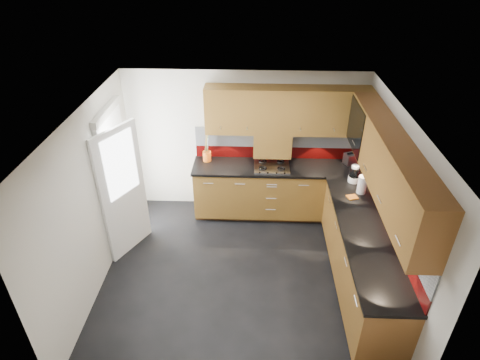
{
  "coord_description": "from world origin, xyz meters",
  "views": [
    {
      "loc": [
        0.17,
        -4.11,
        4.15
      ],
      "look_at": [
        -0.03,
        0.65,
        1.19
      ],
      "focal_mm": 30.0,
      "sensor_mm": 36.0,
      "label": 1
    }
  ],
  "objects_px": {
    "utensil_pot": "(207,155)",
    "gas_hob": "(272,166)",
    "toaster": "(352,158)",
    "food_processor": "(354,174)"
  },
  "relations": [
    {
      "from": "utensil_pot",
      "to": "toaster",
      "type": "bearing_deg",
      "value": 0.19
    },
    {
      "from": "gas_hob",
      "to": "utensil_pot",
      "type": "bearing_deg",
      "value": 170.95
    },
    {
      "from": "gas_hob",
      "to": "toaster",
      "type": "bearing_deg",
      "value": 7.72
    },
    {
      "from": "toaster",
      "to": "food_processor",
      "type": "relative_size",
      "value": 1.05
    },
    {
      "from": "food_processor",
      "to": "toaster",
      "type": "bearing_deg",
      "value": 81.54
    },
    {
      "from": "toaster",
      "to": "food_processor",
      "type": "height_order",
      "value": "food_processor"
    },
    {
      "from": "gas_hob",
      "to": "food_processor",
      "type": "bearing_deg",
      "value": -17.73
    },
    {
      "from": "utensil_pot",
      "to": "food_processor",
      "type": "bearing_deg",
      "value": -13.77
    },
    {
      "from": "utensil_pot",
      "to": "gas_hob",
      "type": "bearing_deg",
      "value": -9.05
    },
    {
      "from": "gas_hob",
      "to": "food_processor",
      "type": "height_order",
      "value": "food_processor"
    }
  ]
}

